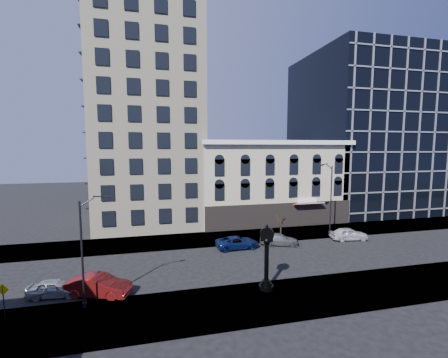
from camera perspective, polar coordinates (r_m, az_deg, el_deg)
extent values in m
plane|color=black|center=(30.76, -1.99, -15.87)|extent=(160.00, 160.00, 0.00)
cube|color=gray|center=(38.17, -4.39, -11.40)|extent=(160.00, 6.00, 0.12)
cube|color=gray|center=(23.67, 2.11, -22.75)|extent=(160.00, 6.00, 0.12)
cube|color=beige|center=(47.62, -14.12, 14.92)|extent=(15.00, 15.00, 38.00)
cube|color=#BAB399|center=(47.69, 8.42, -0.65)|extent=(22.00, 10.00, 12.00)
cube|color=white|center=(42.60, 11.15, 6.88)|extent=(22.60, 0.80, 0.60)
cube|color=black|center=(43.80, 10.79, -6.86)|extent=(22.00, 0.30, 3.60)
cube|color=maroon|center=(44.76, 15.81, -4.61)|extent=(4.50, 1.18, 0.55)
cube|color=black|center=(61.79, 24.42, 7.81)|extent=(20.00, 20.00, 28.00)
cylinder|color=black|center=(25.83, 8.03, -19.67)|extent=(1.20, 1.20, 0.33)
cylinder|color=black|center=(25.71, 8.04, -19.13)|extent=(0.87, 0.87, 0.22)
cylinder|color=black|center=(25.63, 8.04, -18.73)|extent=(0.65, 0.65, 0.17)
cylinder|color=black|center=(24.99, 8.10, -15.28)|extent=(0.35, 0.35, 3.15)
sphere|color=black|center=(24.43, 8.16, -11.60)|extent=(0.61, 0.61, 0.61)
cube|color=black|center=(24.40, 8.16, -11.35)|extent=(0.99, 0.60, 0.27)
cylinder|color=black|center=(24.27, 8.18, -10.37)|extent=(1.18, 0.76, 1.13)
cylinder|color=white|center=(24.11, 8.34, -10.49)|extent=(0.89, 0.39, 0.96)
cylinder|color=white|center=(24.44, 8.02, -10.26)|extent=(0.89, 0.39, 0.96)
sphere|color=black|center=(24.10, 8.20, -8.88)|extent=(0.22, 0.22, 0.22)
cylinder|color=black|center=(23.79, -25.41, -12.95)|extent=(0.14, 0.14, 7.67)
cylinder|color=black|center=(25.17, -25.02, -20.87)|extent=(0.32, 0.32, 0.36)
cube|color=black|center=(22.93, -21.62, -3.27)|extent=(0.52, 0.30, 0.12)
cylinder|color=black|center=(41.20, 19.69, -3.90)|extent=(0.17, 0.17, 9.01)
cylinder|color=black|center=(42.12, 19.48, -9.67)|extent=(0.38, 0.38, 0.42)
cube|color=black|center=(39.21, 18.00, 2.54)|extent=(0.62, 0.38, 0.15)
cylinder|color=black|center=(39.01, 10.76, -9.29)|extent=(0.19, 0.19, 2.24)
cylinder|color=black|center=(25.76, -36.40, -18.50)|extent=(0.06, 0.06, 2.28)
cube|color=yellow|center=(25.41, -36.53, -16.57)|extent=(0.80, 0.19, 0.81)
imported|color=#A5A8AD|center=(27.83, -29.53, -17.60)|extent=(4.02, 1.91, 1.33)
imported|color=maroon|center=(26.42, -22.77, -18.21)|extent=(5.23, 3.29, 1.63)
imported|color=#0C194C|center=(34.91, 2.54, -11.97)|extent=(5.04, 2.49, 1.37)
imported|color=#595B60|center=(36.65, 10.44, -11.24)|extent=(4.91, 3.28, 1.32)
imported|color=silver|center=(40.94, 22.68, -9.62)|extent=(4.72, 2.46, 1.53)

